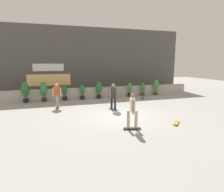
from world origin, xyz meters
TOP-DOWN VIEW (x-y plane):
  - ground_plane at (0.00, 0.00)m, footprint 48.00×48.00m
  - planter_wall at (0.00, 6.00)m, footprint 18.00×0.40m
  - building_backdrop at (-0.01, 10.00)m, footprint 20.00×2.08m
  - potted_plant_0 at (-5.70, 5.55)m, footprint 0.56×0.56m
  - potted_plant_1 at (-4.36, 5.55)m, footprint 0.54×0.54m
  - potted_plant_2 at (-2.77, 5.55)m, footprint 0.40×0.40m
  - potted_plant_3 at (-1.33, 5.55)m, footprint 0.38×0.38m
  - potted_plant_4 at (0.09, 5.55)m, footprint 0.50×0.50m
  - potted_plant_5 at (1.37, 5.55)m, footprint 0.42×0.42m
  - potted_plant_6 at (2.94, 5.55)m, footprint 0.40×0.40m
  - potted_plant_7 at (4.26, 5.55)m, footprint 0.38×0.38m
  - potted_plant_8 at (5.63, 5.55)m, footprint 0.52×0.52m
  - skater_by_wall_left at (0.05, 1.37)m, footprint 0.53×0.82m
  - skater_mid_plaza at (-0.26, -2.40)m, footprint 0.82×0.55m
  - skater_foreground at (-3.41, 3.06)m, footprint 0.55×0.82m
  - skateboard_near_camera at (2.22, -2.30)m, footprint 0.69×0.72m
  - skateboard_aside at (3.64, 4.34)m, footprint 0.53×0.81m

SIDE VIEW (x-z plane):
  - ground_plane at x=0.00m, z-range 0.00..0.00m
  - skateboard_near_camera at x=2.22m, z-range 0.02..0.10m
  - skateboard_aside at x=3.64m, z-range 0.02..0.10m
  - planter_wall at x=0.00m, z-range 0.00..0.90m
  - potted_plant_7 at x=4.26m, z-range 0.04..1.27m
  - potted_plant_3 at x=-1.33m, z-range 0.05..1.28m
  - potted_plant_2 at x=-2.77m, z-range 0.06..1.33m
  - potted_plant_6 at x=2.94m, z-range 0.06..1.34m
  - potted_plant_5 at x=1.37m, z-range 0.08..1.39m
  - potted_plant_4 at x=0.09m, z-range 0.12..1.59m
  - potted_plant_8 at x=5.63m, z-range 0.12..1.63m
  - potted_plant_1 at x=-4.36m, z-range 0.13..1.69m
  - skater_by_wall_left at x=0.05m, z-range 0.09..1.79m
  - skater_mid_plaza at x=-0.26m, z-range 0.09..1.79m
  - skater_foreground at x=-3.41m, z-range 0.09..1.79m
  - potted_plant_0 at x=-5.70m, z-range 0.14..1.75m
  - building_backdrop at x=-0.01m, z-range 0.00..6.50m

